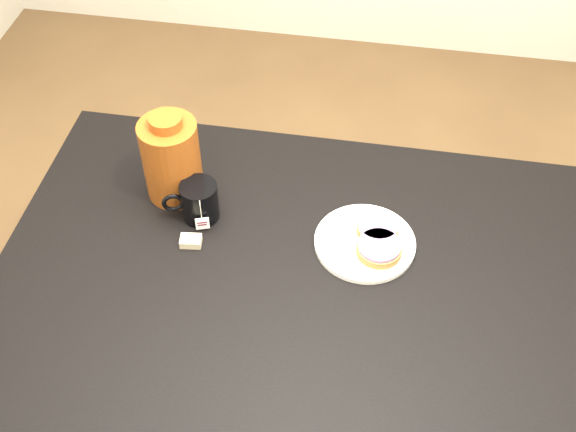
{
  "coord_description": "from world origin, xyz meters",
  "views": [
    {
      "loc": [
        0.07,
        -0.89,
        1.93
      ],
      "look_at": [
        -0.11,
        0.12,
        0.81
      ],
      "focal_mm": 45.0,
      "sensor_mm": 36.0,
      "label": 1
    }
  ],
  "objects_px": {
    "plate": "(365,242)",
    "mug": "(199,201)",
    "bagel_front": "(379,248)",
    "teabag_pouch": "(191,241)",
    "table": "(328,310)",
    "bagel_back": "(378,228)",
    "bagel_package": "(171,158)"
  },
  "relations": [
    {
      "from": "plate",
      "to": "teabag_pouch",
      "type": "distance_m",
      "value": 0.37
    },
    {
      "from": "plate",
      "to": "bagel_package",
      "type": "distance_m",
      "value": 0.46
    },
    {
      "from": "bagel_back",
      "to": "mug",
      "type": "distance_m",
      "value": 0.39
    },
    {
      "from": "plate",
      "to": "mug",
      "type": "xyz_separation_m",
      "value": [
        -0.37,
        0.02,
        0.04
      ]
    },
    {
      "from": "mug",
      "to": "bagel_package",
      "type": "distance_m",
      "value": 0.11
    },
    {
      "from": "plate",
      "to": "mug",
      "type": "distance_m",
      "value": 0.37
    },
    {
      "from": "table",
      "to": "bagel_front",
      "type": "distance_m",
      "value": 0.17
    },
    {
      "from": "table",
      "to": "bagel_back",
      "type": "relative_size",
      "value": 14.68
    },
    {
      "from": "table",
      "to": "bagel_front",
      "type": "height_order",
      "value": "bagel_front"
    },
    {
      "from": "bagel_back",
      "to": "bagel_front",
      "type": "xyz_separation_m",
      "value": [
        0.01,
        -0.06,
        -0.0
      ]
    },
    {
      "from": "plate",
      "to": "mug",
      "type": "height_order",
      "value": "mug"
    },
    {
      "from": "mug",
      "to": "table",
      "type": "bearing_deg",
      "value": -44.62
    },
    {
      "from": "table",
      "to": "plate",
      "type": "bearing_deg",
      "value": 64.04
    },
    {
      "from": "bagel_front",
      "to": "teabag_pouch",
      "type": "height_order",
      "value": "bagel_front"
    },
    {
      "from": "table",
      "to": "teabag_pouch",
      "type": "height_order",
      "value": "teabag_pouch"
    },
    {
      "from": "plate",
      "to": "table",
      "type": "bearing_deg",
      "value": -115.96
    },
    {
      "from": "bagel_back",
      "to": "bagel_package",
      "type": "xyz_separation_m",
      "value": [
        -0.47,
        0.06,
        0.08
      ]
    },
    {
      "from": "bagel_back",
      "to": "teabag_pouch",
      "type": "height_order",
      "value": "bagel_back"
    },
    {
      "from": "mug",
      "to": "bagel_front",
      "type": "bearing_deg",
      "value": -26.27
    },
    {
      "from": "bagel_front",
      "to": "teabag_pouch",
      "type": "relative_size",
      "value": 2.75
    },
    {
      "from": "bagel_back",
      "to": "bagel_front",
      "type": "relative_size",
      "value": 0.77
    },
    {
      "from": "table",
      "to": "teabag_pouch",
      "type": "xyz_separation_m",
      "value": [
        -0.31,
        0.06,
        0.09
      ]
    },
    {
      "from": "bagel_front",
      "to": "mug",
      "type": "bearing_deg",
      "value": 172.95
    },
    {
      "from": "table",
      "to": "plate",
      "type": "distance_m",
      "value": 0.16
    },
    {
      "from": "bagel_front",
      "to": "teabag_pouch",
      "type": "bearing_deg",
      "value": -175.08
    },
    {
      "from": "plate",
      "to": "bagel_front",
      "type": "height_order",
      "value": "bagel_front"
    },
    {
      "from": "plate",
      "to": "teabag_pouch",
      "type": "bearing_deg",
      "value": -170.6
    },
    {
      "from": "teabag_pouch",
      "to": "plate",
      "type": "bearing_deg",
      "value": 9.4
    },
    {
      "from": "bagel_back",
      "to": "table",
      "type": "bearing_deg",
      "value": -118.4
    },
    {
      "from": "bagel_back",
      "to": "bagel_front",
      "type": "distance_m",
      "value": 0.06
    },
    {
      "from": "mug",
      "to": "bagel_back",
      "type": "bearing_deg",
      "value": -18.09
    },
    {
      "from": "bagel_front",
      "to": "mug",
      "type": "distance_m",
      "value": 0.4
    }
  ]
}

